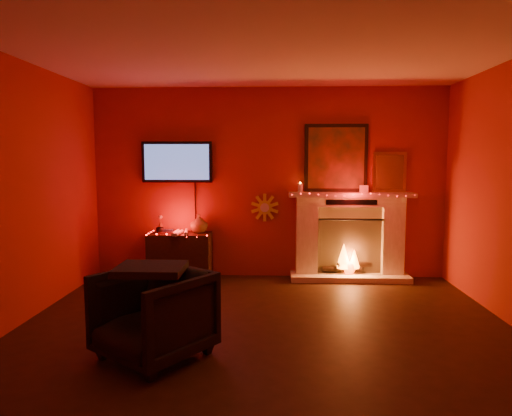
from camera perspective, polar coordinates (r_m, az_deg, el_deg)
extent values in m
plane|color=black|center=(4.35, 0.99, -16.67)|extent=(5.00, 5.00, 0.00)
plane|color=beige|center=(4.14, 1.06, 20.29)|extent=(5.00, 5.00, 0.00)
plane|color=#A82A1B|center=(6.52, 1.55, 3.13)|extent=(5.00, 0.00, 5.00)
plane|color=#A82A1B|center=(1.55, -1.19, -6.22)|extent=(5.00, 0.00, 5.00)
cube|color=#F1E2CA|center=(6.61, 11.62, -8.46)|extent=(1.65, 0.40, 0.08)
cube|color=#F1E2CA|center=(6.52, 6.37, -3.95)|extent=(0.30, 0.22, 0.95)
cube|color=#F1E2CA|center=(6.71, 16.67, -3.88)|extent=(0.30, 0.22, 0.95)
cube|color=#F1E2CA|center=(6.52, 11.69, 0.80)|extent=(1.50, 0.22, 0.14)
cube|color=#F1E2CA|center=(6.45, 11.80, 1.64)|extent=(1.72, 0.34, 0.06)
cube|color=#957456|center=(6.65, 11.51, -3.84)|extent=(0.90, 0.10, 0.95)
cube|color=black|center=(6.49, 11.74, -4.85)|extent=(0.90, 0.02, 0.78)
cylinder|color=black|center=(6.63, 10.70, -7.51)|extent=(0.55, 0.09, 0.09)
cylinder|color=black|center=(6.66, 12.22, -6.95)|extent=(0.51, 0.18, 0.08)
cone|color=orange|center=(6.59, 10.90, -5.90)|extent=(0.20, 0.20, 0.34)
cone|color=orange|center=(6.63, 12.17, -6.21)|extent=(0.16, 0.16, 0.26)
sphere|color=#FF3F07|center=(6.64, 11.56, -7.33)|extent=(0.18, 0.18, 0.18)
cube|color=black|center=(6.54, 9.96, 6.16)|extent=(0.88, 0.05, 0.95)
cube|color=#B04217|center=(6.51, 9.99, 6.16)|extent=(0.78, 0.01, 0.85)
cube|color=gold|center=(6.68, 16.33, 4.33)|extent=(0.46, 0.04, 0.56)
cube|color=#A57D26|center=(6.66, 16.37, 4.33)|extent=(0.38, 0.01, 0.48)
cylinder|color=beige|center=(6.42, 5.56, 2.52)|extent=(0.07, 0.07, 0.12)
cube|color=beige|center=(6.50, 13.34, 2.34)|extent=(0.12, 0.01, 0.10)
cube|color=black|center=(6.62, -9.83, 5.68)|extent=(1.00, 0.06, 0.58)
cube|color=#4B6AC1|center=(6.59, -9.90, 5.68)|extent=(0.92, 0.01, 0.50)
cylinder|color=black|center=(6.62, -7.59, 0.34)|extent=(0.02, 0.02, 0.66)
cylinder|color=gold|center=(6.53, 1.10, 0.05)|extent=(0.20, 0.03, 0.20)
cylinder|color=beige|center=(6.52, 1.10, 0.04)|extent=(0.13, 0.01, 0.13)
cube|color=black|center=(6.55, -9.45, -5.95)|extent=(0.86, 0.43, 0.66)
imported|color=brown|center=(6.49, -7.15, -1.92)|extent=(0.25, 0.25, 0.26)
imported|color=black|center=(6.49, -11.90, -2.76)|extent=(0.11, 0.11, 0.09)
cylinder|color=beige|center=(6.40, -10.01, -3.03)|extent=(0.05, 0.38, 0.05)
cylinder|color=beige|center=(6.36, -9.59, -3.09)|extent=(0.06, 0.38, 0.05)
cylinder|color=beige|center=(6.45, -8.71, -2.95)|extent=(0.11, 0.38, 0.05)
cube|color=#57181A|center=(6.50, -11.18, -3.01)|extent=(0.20, 0.14, 0.03)
cube|color=#20344B|center=(6.50, -11.08, -2.76)|extent=(0.17, 0.12, 0.02)
imported|color=black|center=(4.06, -12.71, -12.86)|extent=(1.13, 1.14, 0.75)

